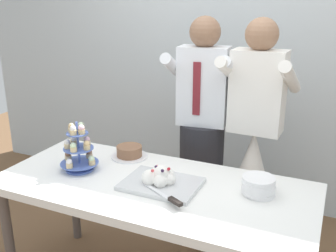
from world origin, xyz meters
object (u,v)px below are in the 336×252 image
plate_stack (258,186)px  round_cake (129,152)px  main_cake_tray (161,180)px  dessert_table (153,195)px  cupcake_stand (79,150)px  person_bride (251,177)px  person_groom (202,146)px

plate_stack → round_cake: bearing=169.7°
main_cake_tray → dessert_table: bearing=170.8°
main_cake_tray → plate_stack: main_cake_tray is taller
cupcake_stand → round_cake: cupcake_stand is taller
cupcake_stand → main_cake_tray: bearing=0.7°
dessert_table → person_bride: person_bride is taller
plate_stack → person_bride: bearing=104.7°
main_cake_tray → round_cake: size_ratio=1.75×
dessert_table → person_bride: size_ratio=1.08×
cupcake_stand → person_bride: size_ratio=0.18×
person_groom → main_cake_tray: bearing=-88.4°
main_cake_tray → person_bride: size_ratio=0.25×
round_cake → person_bride: bearing=31.1°
cupcake_stand → round_cake: 0.36m
person_groom → person_bride: size_ratio=1.00×
plate_stack → round_cake: (-0.87, 0.16, -0.02)m
cupcake_stand → round_cake: size_ratio=1.27×
dessert_table → person_groom: bearing=87.3°
cupcake_stand → plate_stack: 1.06m
cupcake_stand → plate_stack: bearing=7.4°
cupcake_stand → person_bride: bearing=39.1°
plate_stack → person_bride: person_bride is taller
main_cake_tray → round_cake: (-0.36, 0.29, -0.00)m
dessert_table → plate_stack: bearing=12.0°
dessert_table → person_groom: (0.03, 0.73, 0.05)m
main_cake_tray → plate_stack: (0.51, 0.13, 0.01)m
plate_stack → person_bride: 0.66m
plate_stack → person_groom: 0.82m
round_cake → person_groom: bearing=53.0°
dessert_table → plate_stack: (0.57, 0.12, 0.12)m
cupcake_stand → person_bride: (0.90, 0.73, -0.32)m
dessert_table → cupcake_stand: size_ratio=5.90×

